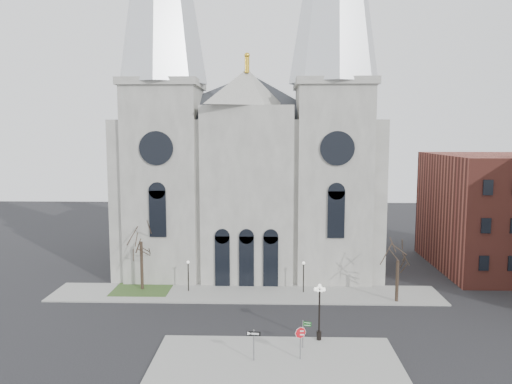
{
  "coord_description": "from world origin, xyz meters",
  "views": [
    {
      "loc": [
        2.57,
        -38.86,
        16.59
      ],
      "look_at": [
        1.18,
        8.0,
        11.03
      ],
      "focal_mm": 35.0,
      "sensor_mm": 36.0,
      "label": 1
    }
  ],
  "objects_px": {
    "street_name_sign": "(304,332)",
    "stop_sign": "(300,336)",
    "one_way_sign": "(254,340)",
    "globe_lamp": "(319,305)"
  },
  "relations": [
    {
      "from": "globe_lamp",
      "to": "one_way_sign",
      "type": "height_order",
      "value": "globe_lamp"
    },
    {
      "from": "stop_sign",
      "to": "globe_lamp",
      "type": "bearing_deg",
      "value": 62.88
    },
    {
      "from": "one_way_sign",
      "to": "street_name_sign",
      "type": "height_order",
      "value": "one_way_sign"
    },
    {
      "from": "stop_sign",
      "to": "globe_lamp",
      "type": "height_order",
      "value": "globe_lamp"
    },
    {
      "from": "street_name_sign",
      "to": "stop_sign",
      "type": "bearing_deg",
      "value": -89.44
    },
    {
      "from": "stop_sign",
      "to": "street_name_sign",
      "type": "relative_size",
      "value": 1.14
    },
    {
      "from": "globe_lamp",
      "to": "street_name_sign",
      "type": "bearing_deg",
      "value": -130.93
    },
    {
      "from": "stop_sign",
      "to": "globe_lamp",
      "type": "distance_m",
      "value": 4.05
    },
    {
      "from": "globe_lamp",
      "to": "one_way_sign",
      "type": "bearing_deg",
      "value": -143.19
    },
    {
      "from": "stop_sign",
      "to": "street_name_sign",
      "type": "distance_m",
      "value": 2.07
    }
  ]
}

